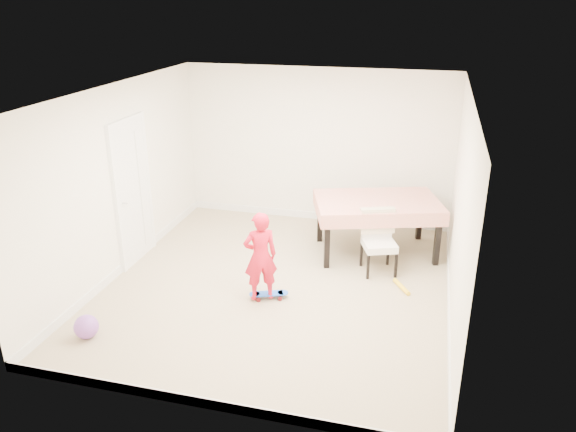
% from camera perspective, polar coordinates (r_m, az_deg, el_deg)
% --- Properties ---
extents(ground, '(5.00, 5.00, 0.00)m').
position_cam_1_polar(ground, '(7.66, -1.11, -7.08)').
color(ground, tan).
rests_on(ground, ground).
extents(ceiling, '(4.50, 5.00, 0.04)m').
position_cam_1_polar(ceiling, '(6.80, -1.27, 12.32)').
color(ceiling, white).
rests_on(ceiling, wall_back).
extents(wall_back, '(4.50, 0.04, 2.60)m').
position_cam_1_polar(wall_back, '(9.43, 2.93, 7.04)').
color(wall_back, white).
rests_on(wall_back, ground).
extents(wall_front, '(4.50, 0.04, 2.60)m').
position_cam_1_polar(wall_front, '(4.99, -8.98, -7.27)').
color(wall_front, white).
rests_on(wall_front, ground).
extents(wall_left, '(0.04, 5.00, 2.60)m').
position_cam_1_polar(wall_left, '(7.99, -16.79, 3.38)').
color(wall_left, white).
rests_on(wall_left, ground).
extents(wall_right, '(0.04, 5.00, 2.60)m').
position_cam_1_polar(wall_right, '(6.90, 16.96, 0.44)').
color(wall_right, white).
rests_on(wall_right, ground).
extents(door, '(0.11, 0.94, 2.11)m').
position_cam_1_polar(door, '(8.32, -15.51, 2.23)').
color(door, white).
rests_on(door, ground).
extents(baseboard_back, '(4.50, 0.02, 0.12)m').
position_cam_1_polar(baseboard_back, '(9.83, 2.80, 0.05)').
color(baseboard_back, white).
rests_on(baseboard_back, ground).
extents(baseboard_front, '(4.50, 0.02, 0.12)m').
position_cam_1_polar(baseboard_front, '(5.69, -8.25, -18.30)').
color(baseboard_front, white).
rests_on(baseboard_front, ground).
extents(baseboard_left, '(0.02, 5.00, 0.12)m').
position_cam_1_polar(baseboard_left, '(8.45, -15.94, -4.60)').
color(baseboard_left, white).
rests_on(baseboard_left, ground).
extents(baseboard_right, '(0.02, 5.00, 0.12)m').
position_cam_1_polar(baseboard_right, '(7.42, 15.98, -8.52)').
color(baseboard_right, white).
rests_on(baseboard_right, ground).
extents(dining_table, '(2.05, 1.62, 0.85)m').
position_cam_1_polar(dining_table, '(8.53, 8.94, -1.06)').
color(dining_table, red).
rests_on(dining_table, ground).
extents(dining_chair, '(0.66, 0.71, 0.90)m').
position_cam_1_polar(dining_chair, '(7.93, 9.27, -2.70)').
color(dining_chair, silver).
rests_on(dining_chair, ground).
extents(skateboard, '(0.54, 0.35, 0.08)m').
position_cam_1_polar(skateboard, '(7.35, -1.96, -8.08)').
color(skateboard, blue).
rests_on(skateboard, ground).
extents(child, '(0.51, 0.46, 1.18)m').
position_cam_1_polar(child, '(7.06, -2.82, -4.36)').
color(child, red).
rests_on(child, ground).
extents(balloon, '(0.28, 0.28, 0.28)m').
position_cam_1_polar(balloon, '(6.94, -19.81, -10.54)').
color(balloon, purple).
rests_on(balloon, ground).
extents(foam_toy, '(0.26, 0.37, 0.06)m').
position_cam_1_polar(foam_toy, '(7.72, 11.45, -7.05)').
color(foam_toy, yellow).
rests_on(foam_toy, ground).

